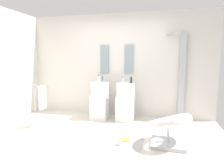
# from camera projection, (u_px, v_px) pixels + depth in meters

# --- Properties ---
(ground_plane) EXTENTS (4.80, 3.60, 0.04)m
(ground_plane) POSITION_uv_depth(u_px,v_px,m) (97.00, 139.00, 3.63)
(ground_plane) COLOR silver
(rear_partition) EXTENTS (4.80, 0.10, 2.60)m
(rear_partition) POSITION_uv_depth(u_px,v_px,m) (117.00, 65.00, 5.05)
(rear_partition) COLOR silver
(rear_partition) RESTS_ON ground_plane
(pedestal_sink_left) EXTENTS (0.44, 0.44, 0.99)m
(pedestal_sink_left) POSITION_uv_depth(u_px,v_px,m) (100.00, 100.00, 4.77)
(pedestal_sink_left) COLOR white
(pedestal_sink_left) RESTS_ON ground_plane
(pedestal_sink_right) EXTENTS (0.44, 0.44, 0.99)m
(pedestal_sink_right) POSITION_uv_depth(u_px,v_px,m) (125.00, 101.00, 4.61)
(pedestal_sink_right) COLOR white
(pedestal_sink_right) RESTS_ON ground_plane
(vanity_mirror_left) EXTENTS (0.22, 0.03, 0.72)m
(vanity_mirror_left) POSITION_uv_depth(u_px,v_px,m) (104.00, 59.00, 5.04)
(vanity_mirror_left) COLOR #8C9EA8
(vanity_mirror_right) EXTENTS (0.22, 0.03, 0.72)m
(vanity_mirror_right) POSITION_uv_depth(u_px,v_px,m) (129.00, 59.00, 4.88)
(vanity_mirror_right) COLOR #8C9EA8
(shower_column) EXTENTS (0.49, 0.24, 2.05)m
(shower_column) POSITION_uv_depth(u_px,v_px,m) (181.00, 75.00, 4.57)
(shower_column) COLOR #B7BABF
(shower_column) RESTS_ON ground_plane
(lounge_chair) EXTENTS (1.11, 1.11, 0.65)m
(lounge_chair) POSITION_uv_depth(u_px,v_px,m) (168.00, 125.00, 3.28)
(lounge_chair) COLOR #B7BABF
(lounge_chair) RESTS_ON ground_plane
(towel_rack) EXTENTS (0.37, 0.22, 0.95)m
(towel_rack) POSITION_uv_depth(u_px,v_px,m) (41.00, 98.00, 4.13)
(towel_rack) COLOR #B7BABF
(towel_rack) RESTS_ON ground_plane
(area_rug) EXTENTS (0.91, 0.76, 0.01)m
(area_rug) POSITION_uv_depth(u_px,v_px,m) (116.00, 143.00, 3.40)
(area_rug) COLOR #B2B2B7
(area_rug) RESTS_ON ground_plane
(magazine_ochre) EXTENTS (0.23, 0.17, 0.02)m
(magazine_ochre) POSITION_uv_depth(u_px,v_px,m) (124.00, 140.00, 3.50)
(magazine_ochre) COLOR gold
(magazine_ochre) RESTS_ON area_rug
(coffee_mug) EXTENTS (0.08, 0.08, 0.09)m
(coffee_mug) POSITION_uv_depth(u_px,v_px,m) (120.00, 143.00, 3.30)
(coffee_mug) COLOR white
(coffee_mug) RESTS_ON area_rug
(soap_bottle_blue) EXTENTS (0.05, 0.05, 0.15)m
(soap_bottle_blue) POSITION_uv_depth(u_px,v_px,m) (102.00, 79.00, 4.84)
(soap_bottle_blue) COLOR #4C72B7
(soap_bottle_blue) RESTS_ON pedestal_sink_left
(soap_bottle_clear) EXTENTS (0.04, 0.04, 0.16)m
(soap_bottle_clear) POSITION_uv_depth(u_px,v_px,m) (123.00, 80.00, 4.66)
(soap_bottle_clear) COLOR silver
(soap_bottle_clear) RESTS_ON pedestal_sink_right
(soap_bottle_white) EXTENTS (0.06, 0.06, 0.20)m
(soap_bottle_white) POSITION_uv_depth(u_px,v_px,m) (99.00, 79.00, 4.59)
(soap_bottle_white) COLOR white
(soap_bottle_white) RESTS_ON pedestal_sink_left
(soap_bottle_black) EXTENTS (0.04, 0.04, 0.17)m
(soap_bottle_black) POSITION_uv_depth(u_px,v_px,m) (131.00, 80.00, 4.57)
(soap_bottle_black) COLOR black
(soap_bottle_black) RESTS_ON pedestal_sink_right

